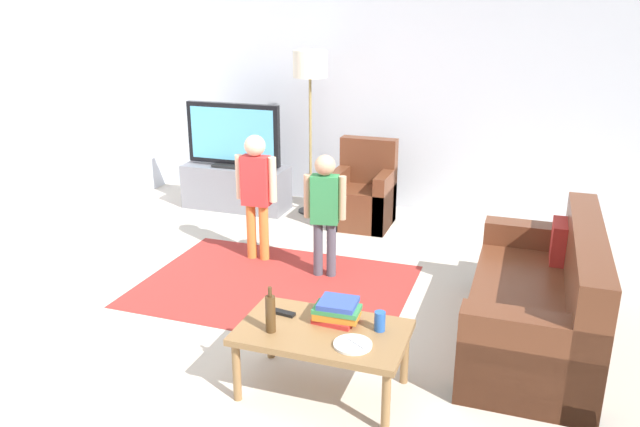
{
  "coord_description": "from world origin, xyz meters",
  "views": [
    {
      "loc": [
        1.55,
        -3.87,
        2.25
      ],
      "look_at": [
        0.0,
        0.6,
        0.65
      ],
      "focal_mm": 35.04,
      "sensor_mm": 36.0,
      "label": 1
    }
  ],
  "objects_px": {
    "soda_can": "(380,321)",
    "couch": "(544,306)",
    "book_stack": "(337,311)",
    "coffee_table": "(323,337)",
    "armchair": "(364,197)",
    "child_center": "(325,205)",
    "tv_remote": "(282,313)",
    "child_near_tv": "(256,186)",
    "tv": "(233,136)",
    "plate": "(353,344)",
    "bottle": "(270,313)",
    "floor_lamp": "(310,73)",
    "tv_stand": "(236,188)"
  },
  "relations": [
    {
      "from": "book_stack",
      "to": "soda_can",
      "type": "xyz_separation_m",
      "value": [
        0.27,
        -0.02,
        -0.01
      ]
    },
    {
      "from": "tv",
      "to": "bottle",
      "type": "distance_m",
      "value": 3.67
    },
    {
      "from": "tv",
      "to": "child_near_tv",
      "type": "bearing_deg",
      "value": -56.02
    },
    {
      "from": "couch",
      "to": "armchair",
      "type": "height_order",
      "value": "armchair"
    },
    {
      "from": "book_stack",
      "to": "floor_lamp",
      "type": "bearing_deg",
      "value": 112.64
    },
    {
      "from": "bottle",
      "to": "plate",
      "type": "bearing_deg",
      "value": -0.0
    },
    {
      "from": "child_near_tv",
      "to": "bottle",
      "type": "bearing_deg",
      "value": -63.24
    },
    {
      "from": "book_stack",
      "to": "plate",
      "type": "xyz_separation_m",
      "value": [
        0.17,
        -0.24,
        -0.06
      ]
    },
    {
      "from": "child_near_tv",
      "to": "soda_can",
      "type": "bearing_deg",
      "value": -47.13
    },
    {
      "from": "tv_stand",
      "to": "bottle",
      "type": "height_order",
      "value": "bottle"
    },
    {
      "from": "tv_remote",
      "to": "plate",
      "type": "distance_m",
      "value": 0.56
    },
    {
      "from": "book_stack",
      "to": "plate",
      "type": "relative_size",
      "value": 1.28
    },
    {
      "from": "coffee_table",
      "to": "soda_can",
      "type": "relative_size",
      "value": 8.33
    },
    {
      "from": "armchair",
      "to": "tv_remote",
      "type": "height_order",
      "value": "armchair"
    },
    {
      "from": "tv_stand",
      "to": "plate",
      "type": "distance_m",
      "value": 3.95
    },
    {
      "from": "armchair",
      "to": "plate",
      "type": "distance_m",
      "value": 3.25
    },
    {
      "from": "tv",
      "to": "tv_stand",
      "type": "bearing_deg",
      "value": 90.0
    },
    {
      "from": "tv_stand",
      "to": "soda_can",
      "type": "bearing_deg",
      "value": -50.9
    },
    {
      "from": "child_center",
      "to": "book_stack",
      "type": "height_order",
      "value": "child_center"
    },
    {
      "from": "tv",
      "to": "book_stack",
      "type": "height_order",
      "value": "tv"
    },
    {
      "from": "armchair",
      "to": "child_near_tv",
      "type": "relative_size",
      "value": 0.78
    },
    {
      "from": "floor_lamp",
      "to": "child_near_tv",
      "type": "relative_size",
      "value": 1.53
    },
    {
      "from": "tv",
      "to": "plate",
      "type": "distance_m",
      "value": 3.95
    },
    {
      "from": "bottle",
      "to": "plate",
      "type": "distance_m",
      "value": 0.51
    },
    {
      "from": "floor_lamp",
      "to": "book_stack",
      "type": "bearing_deg",
      "value": -67.36
    },
    {
      "from": "soda_can",
      "to": "tv_remote",
      "type": "bearing_deg",
      "value": 180.0
    },
    {
      "from": "tv_stand",
      "to": "floor_lamp",
      "type": "bearing_deg",
      "value": 10.13
    },
    {
      "from": "tv",
      "to": "tv_remote",
      "type": "height_order",
      "value": "tv"
    },
    {
      "from": "book_stack",
      "to": "plate",
      "type": "distance_m",
      "value": 0.3
    },
    {
      "from": "book_stack",
      "to": "tv",
      "type": "bearing_deg",
      "value": 126.2
    },
    {
      "from": "armchair",
      "to": "plate",
      "type": "height_order",
      "value": "armchair"
    },
    {
      "from": "tv_stand",
      "to": "bottle",
      "type": "distance_m",
      "value": 3.68
    },
    {
      "from": "soda_can",
      "to": "couch",
      "type": "bearing_deg",
      "value": 44.81
    },
    {
      "from": "armchair",
      "to": "child_near_tv",
      "type": "height_order",
      "value": "child_near_tv"
    },
    {
      "from": "tv_stand",
      "to": "plate",
      "type": "xyz_separation_m",
      "value": [
        2.32,
        -3.19,
        0.18
      ]
    },
    {
      "from": "armchair",
      "to": "soda_can",
      "type": "height_order",
      "value": "armchair"
    },
    {
      "from": "floor_lamp",
      "to": "soda_can",
      "type": "distance_m",
      "value": 3.65
    },
    {
      "from": "tv",
      "to": "child_near_tv",
      "type": "height_order",
      "value": "tv"
    },
    {
      "from": "armchair",
      "to": "child_center",
      "type": "relative_size",
      "value": 0.84
    },
    {
      "from": "couch",
      "to": "floor_lamp",
      "type": "relative_size",
      "value": 1.01
    },
    {
      "from": "armchair",
      "to": "floor_lamp",
      "type": "bearing_deg",
      "value": 164.1
    },
    {
      "from": "coffee_table",
      "to": "bottle",
      "type": "distance_m",
      "value": 0.35
    },
    {
      "from": "floor_lamp",
      "to": "plate",
      "type": "height_order",
      "value": "floor_lamp"
    },
    {
      "from": "floor_lamp",
      "to": "child_near_tv",
      "type": "distance_m",
      "value": 1.68
    },
    {
      "from": "coffee_table",
      "to": "book_stack",
      "type": "height_order",
      "value": "book_stack"
    },
    {
      "from": "child_near_tv",
      "to": "coffee_table",
      "type": "height_order",
      "value": "child_near_tv"
    },
    {
      "from": "floor_lamp",
      "to": "bottle",
      "type": "xyz_separation_m",
      "value": [
        0.97,
        -3.34,
        -1.01
      ]
    },
    {
      "from": "tv_stand",
      "to": "child_center",
      "type": "xyz_separation_m",
      "value": [
        1.56,
        -1.45,
        0.4
      ]
    },
    {
      "from": "bottle",
      "to": "tv_remote",
      "type": "bearing_deg",
      "value": 95.19
    },
    {
      "from": "couch",
      "to": "book_stack",
      "type": "xyz_separation_m",
      "value": [
        -1.2,
        -0.9,
        0.2
      ]
    }
  ]
}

